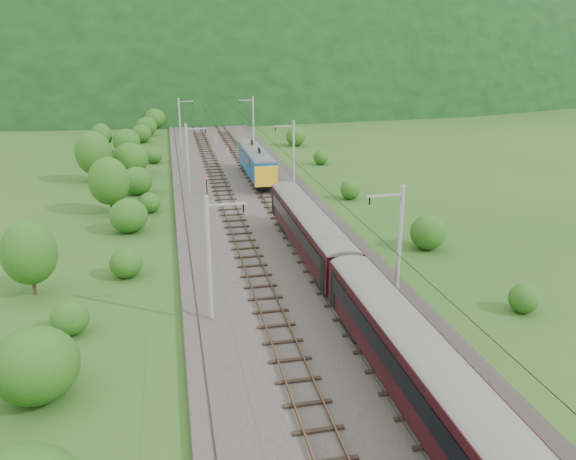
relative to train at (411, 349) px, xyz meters
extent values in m
plane|color=#214816|center=(-2.40, 10.70, -3.19)|extent=(600.00, 600.00, 0.00)
cube|color=#38332D|center=(-2.40, 20.70, -3.04)|extent=(14.00, 220.00, 0.30)
cube|color=#523823|center=(-5.52, 20.70, -2.69)|extent=(0.08, 220.00, 0.15)
cube|color=#523823|center=(-4.08, 20.70, -2.69)|extent=(0.08, 220.00, 0.15)
cube|color=black|center=(-4.80, 20.70, -2.83)|extent=(2.40, 220.00, 0.12)
cube|color=#523823|center=(-0.72, 20.70, -2.69)|extent=(0.08, 220.00, 0.15)
cube|color=#523823|center=(0.72, 20.70, -2.69)|extent=(0.08, 220.00, 0.15)
cube|color=black|center=(0.00, 20.70, -2.83)|extent=(2.40, 220.00, 0.12)
cylinder|color=gray|center=(-8.60, 10.70, 1.11)|extent=(0.28, 0.28, 8.00)
cube|color=gray|center=(-7.40, 10.70, 4.51)|extent=(2.40, 0.12, 0.12)
cylinder|color=black|center=(-6.40, 10.70, 4.21)|extent=(0.10, 0.10, 0.50)
cylinder|color=gray|center=(-8.60, 42.70, 1.11)|extent=(0.28, 0.28, 8.00)
cube|color=gray|center=(-7.40, 42.70, 4.51)|extent=(2.40, 0.12, 0.12)
cylinder|color=black|center=(-6.40, 42.70, 4.21)|extent=(0.10, 0.10, 0.50)
cylinder|color=gray|center=(-8.60, 74.70, 1.11)|extent=(0.28, 0.28, 8.00)
cube|color=gray|center=(-7.40, 74.70, 4.51)|extent=(2.40, 0.12, 0.12)
cylinder|color=black|center=(-6.40, 74.70, 4.21)|extent=(0.10, 0.10, 0.50)
cylinder|color=gray|center=(-8.60, 106.70, 1.11)|extent=(0.28, 0.28, 8.00)
cube|color=gray|center=(-7.40, 106.70, 4.51)|extent=(2.40, 0.12, 0.12)
cylinder|color=black|center=(-6.40, 106.70, 4.21)|extent=(0.10, 0.10, 0.50)
cylinder|color=gray|center=(-8.60, 138.70, 1.11)|extent=(0.28, 0.28, 8.00)
cube|color=gray|center=(-7.40, 138.70, 4.51)|extent=(2.40, 0.12, 0.12)
cylinder|color=black|center=(-6.40, 138.70, 4.21)|extent=(0.10, 0.10, 0.50)
cylinder|color=gray|center=(3.80, 10.70, 1.11)|extent=(0.28, 0.28, 8.00)
cube|color=gray|center=(2.60, 10.70, 4.51)|extent=(2.40, 0.12, 0.12)
cylinder|color=black|center=(1.60, 10.70, 4.21)|extent=(0.10, 0.10, 0.50)
cylinder|color=gray|center=(3.80, 42.70, 1.11)|extent=(0.28, 0.28, 8.00)
cube|color=gray|center=(2.60, 42.70, 4.51)|extent=(2.40, 0.12, 0.12)
cylinder|color=black|center=(1.60, 42.70, 4.21)|extent=(0.10, 0.10, 0.50)
cylinder|color=gray|center=(3.80, 74.70, 1.11)|extent=(0.28, 0.28, 8.00)
cube|color=gray|center=(2.60, 74.70, 4.51)|extent=(2.40, 0.12, 0.12)
cylinder|color=black|center=(1.60, 74.70, 4.21)|extent=(0.10, 0.10, 0.50)
cylinder|color=gray|center=(3.80, 106.70, 1.11)|extent=(0.28, 0.28, 8.00)
cube|color=gray|center=(2.60, 106.70, 4.51)|extent=(2.40, 0.12, 0.12)
cylinder|color=black|center=(1.60, 106.70, 4.21)|extent=(0.10, 0.10, 0.50)
cylinder|color=gray|center=(3.80, 138.70, 1.11)|extent=(0.28, 0.28, 8.00)
cube|color=gray|center=(2.60, 138.70, 4.51)|extent=(2.40, 0.12, 0.12)
cylinder|color=black|center=(1.60, 138.70, 4.21)|extent=(0.10, 0.10, 0.50)
cylinder|color=black|center=(-4.80, 20.70, 3.91)|extent=(0.03, 198.00, 0.03)
cylinder|color=black|center=(0.00, 20.70, 3.91)|extent=(0.03, 198.00, 0.03)
ellipsoid|color=black|center=(-2.40, 270.70, -3.19)|extent=(504.00, 360.00, 244.00)
cube|color=black|center=(0.00, -0.13, -0.50)|extent=(2.56, 19.42, 2.65)
cylinder|color=slate|center=(0.00, -0.13, 0.69)|extent=(2.56, 19.32, 2.56)
cube|color=black|center=(-1.30, -0.13, -0.18)|extent=(0.05, 17.09, 1.01)
cube|color=black|center=(1.30, -0.13, -0.18)|extent=(0.05, 17.09, 1.01)
cube|color=black|center=(0.00, 6.66, -2.22)|extent=(1.94, 2.82, 0.79)
cube|color=black|center=(0.00, 19.82, -0.50)|extent=(2.56, 19.42, 2.65)
cylinder|color=slate|center=(0.00, 19.82, 0.69)|extent=(2.56, 19.32, 2.56)
cube|color=black|center=(-1.30, 19.82, -0.18)|extent=(0.05, 17.09, 1.01)
cube|color=black|center=(1.30, 19.82, -0.18)|extent=(0.05, 17.09, 1.01)
cube|color=black|center=(0.00, 13.02, -2.22)|extent=(1.94, 2.82, 0.79)
cube|color=black|center=(0.00, 26.62, -2.22)|extent=(1.94, 2.82, 0.79)
cube|color=#124D92|center=(0.00, 47.72, -0.50)|extent=(2.56, 15.89, 2.65)
cylinder|color=slate|center=(0.00, 47.72, 0.69)|extent=(2.56, 15.81, 2.56)
cube|color=black|center=(-1.30, 47.72, -0.18)|extent=(0.05, 13.98, 1.01)
cube|color=black|center=(1.30, 47.72, -0.18)|extent=(0.05, 13.98, 1.01)
cube|color=black|center=(0.00, 42.16, -2.22)|extent=(1.94, 2.82, 0.79)
cube|color=black|center=(0.00, 53.28, -2.22)|extent=(1.94, 2.82, 0.79)
cube|color=gold|center=(0.00, 55.46, -0.68)|extent=(2.61, 0.50, 2.38)
cube|color=gold|center=(0.00, 39.98, -0.68)|extent=(2.61, 0.50, 2.38)
cube|color=black|center=(0.00, 50.72, 1.31)|extent=(0.08, 1.60, 0.79)
cylinder|color=red|center=(-2.70, 75.23, -2.13)|extent=(0.16, 0.16, 1.51)
cylinder|color=red|center=(-1.89, 63.83, -2.14)|extent=(0.16, 0.16, 1.50)
cylinder|color=black|center=(-6.62, 41.97, -2.01)|extent=(0.12, 0.12, 1.77)
sphere|color=red|center=(-6.62, 41.97, -1.08)|extent=(0.21, 0.21, 0.21)
ellipsoid|color=#275115|center=(-17.60, 4.37, -1.31)|extent=(4.18, 4.18, 3.77)
ellipsoid|color=#275115|center=(-17.09, 10.99, -2.16)|extent=(2.28, 2.28, 2.05)
ellipsoid|color=#275115|center=(-14.28, 19.36, -2.08)|extent=(2.46, 2.46, 2.22)
ellipsoid|color=#275115|center=(-14.67, 30.36, -1.59)|extent=(3.55, 3.55, 3.19)
ellipsoid|color=#275115|center=(-12.98, 36.55, -2.13)|extent=(2.35, 2.35, 2.12)
ellipsoid|color=#275115|center=(-14.51, 44.44, -1.56)|extent=(3.63, 3.63, 3.26)
ellipsoid|color=#275115|center=(-15.78, 55.41, -1.04)|extent=(4.78, 4.78, 4.30)
ellipsoid|color=#275115|center=(-12.91, 62.47, -2.06)|extent=(2.51, 2.51, 2.26)
ellipsoid|color=#275115|center=(-17.25, 71.61, -1.24)|extent=(4.33, 4.33, 3.90)
ellipsoid|color=#275115|center=(-15.30, 81.67, -1.59)|extent=(3.55, 3.55, 3.20)
ellipsoid|color=#275115|center=(-14.63, 89.33, -1.39)|extent=(4.00, 4.00, 3.60)
ellipsoid|color=#275115|center=(-13.16, 98.93, -1.15)|extent=(4.54, 4.54, 4.09)
ellipsoid|color=#275115|center=(-15.42, 108.11, -1.16)|extent=(4.51, 4.51, 4.06)
cylinder|color=black|center=(-20.45, 17.47, -1.73)|extent=(0.24, 0.24, 2.91)
ellipsoid|color=#275115|center=(-20.45, 17.47, -0.07)|extent=(3.74, 3.74, 4.49)
cylinder|color=black|center=(-16.83, 37.01, -1.58)|extent=(0.24, 0.24, 3.22)
ellipsoid|color=#275115|center=(-16.83, 37.01, 0.26)|extent=(4.13, 4.13, 4.96)
cylinder|color=black|center=(-19.92, 51.70, -1.43)|extent=(0.24, 0.24, 3.52)
ellipsoid|color=#275115|center=(-19.92, 51.70, 0.58)|extent=(4.52, 4.52, 5.43)
cylinder|color=black|center=(-21.14, 72.82, -1.91)|extent=(0.24, 0.24, 2.55)
ellipsoid|color=#275115|center=(-21.14, 72.82, -0.45)|extent=(3.28, 3.28, 3.94)
ellipsoid|color=#275115|center=(11.53, 7.90, -2.31)|extent=(1.95, 1.95, 1.76)
ellipsoid|color=#275115|center=(10.59, 20.30, -1.83)|extent=(3.02, 3.02, 2.71)
ellipsoid|color=#275115|center=(9.16, 37.27, -2.19)|extent=(2.23, 2.23, 2.01)
ellipsoid|color=#275115|center=(10.93, 56.49, -2.20)|extent=(2.19, 2.19, 1.97)
ellipsoid|color=#275115|center=(10.77, 72.45, -1.69)|extent=(3.34, 3.34, 3.01)
camera|label=1|loc=(-10.47, -21.54, 13.62)|focal=35.00mm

